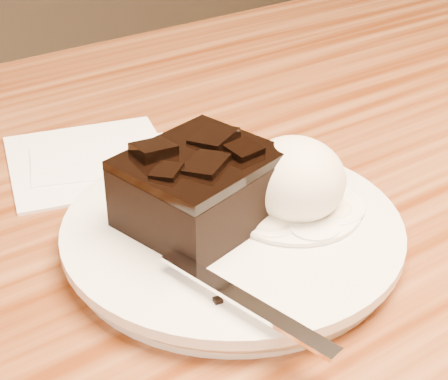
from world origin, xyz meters
TOP-DOWN VIEW (x-y plane):
  - plate at (-0.06, -0.04)m, footprint 0.23×0.23m
  - brownie at (-0.08, -0.02)m, footprint 0.11×0.10m
  - ice_cream_scoop at (-0.02, -0.05)m, footprint 0.07×0.07m
  - melt_puddle at (-0.02, -0.05)m, footprint 0.10×0.10m
  - spoon at (-0.10, -0.04)m, footprint 0.07×0.19m
  - napkin at (-0.09, 0.13)m, footprint 0.16×0.16m
  - crumb_a at (-0.04, -0.08)m, footprint 0.01×0.01m
  - crumb_b at (-0.12, -0.10)m, footprint 0.01×0.01m

SIDE VIEW (x-z plane):
  - napkin at x=-0.09m, z-range 0.75..0.76m
  - plate at x=-0.06m, z-range 0.75..0.77m
  - melt_puddle at x=-0.02m, z-range 0.77..0.77m
  - crumb_b at x=-0.12m, z-range 0.77..0.77m
  - crumb_a at x=-0.04m, z-range 0.77..0.77m
  - spoon at x=-0.10m, z-range 0.77..0.78m
  - brownie at x=-0.08m, z-range 0.77..0.81m
  - ice_cream_scoop at x=-0.02m, z-range 0.77..0.82m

